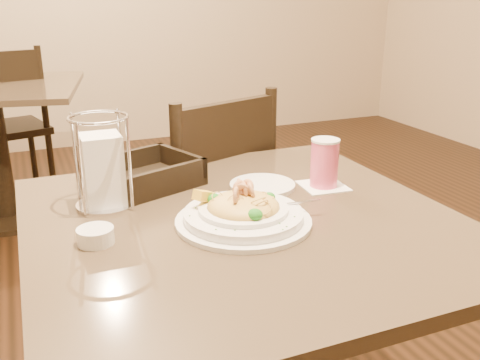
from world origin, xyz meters
name	(u,v)px	position (x,y,z in m)	size (l,w,h in m)	color
main_table	(243,313)	(0.00, 0.00, 0.51)	(0.90, 0.90, 0.75)	black
dining_chair_near	(202,221)	(0.09, 0.56, 0.50)	(0.54, 0.54, 0.93)	black
dining_chair_far	(7,123)	(-0.49, 2.32, 0.50)	(0.51, 0.51, 0.93)	black
pasta_bowl	(243,212)	(-0.01, -0.03, 0.77)	(0.32, 0.29, 0.09)	white
drink_glass	(324,163)	(0.26, 0.10, 0.81)	(0.12, 0.12, 0.12)	white
bread_basket	(144,177)	(-0.15, 0.28, 0.77)	(0.30, 0.27, 0.07)	black
napkin_caddy	(103,168)	(-0.26, 0.19, 0.84)	(0.13, 0.13, 0.21)	silver
side_plate	(262,185)	(0.12, 0.16, 0.75)	(0.16, 0.16, 0.01)	white
butter_ramekin	(96,236)	(-0.31, 0.00, 0.76)	(0.07, 0.07, 0.03)	white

